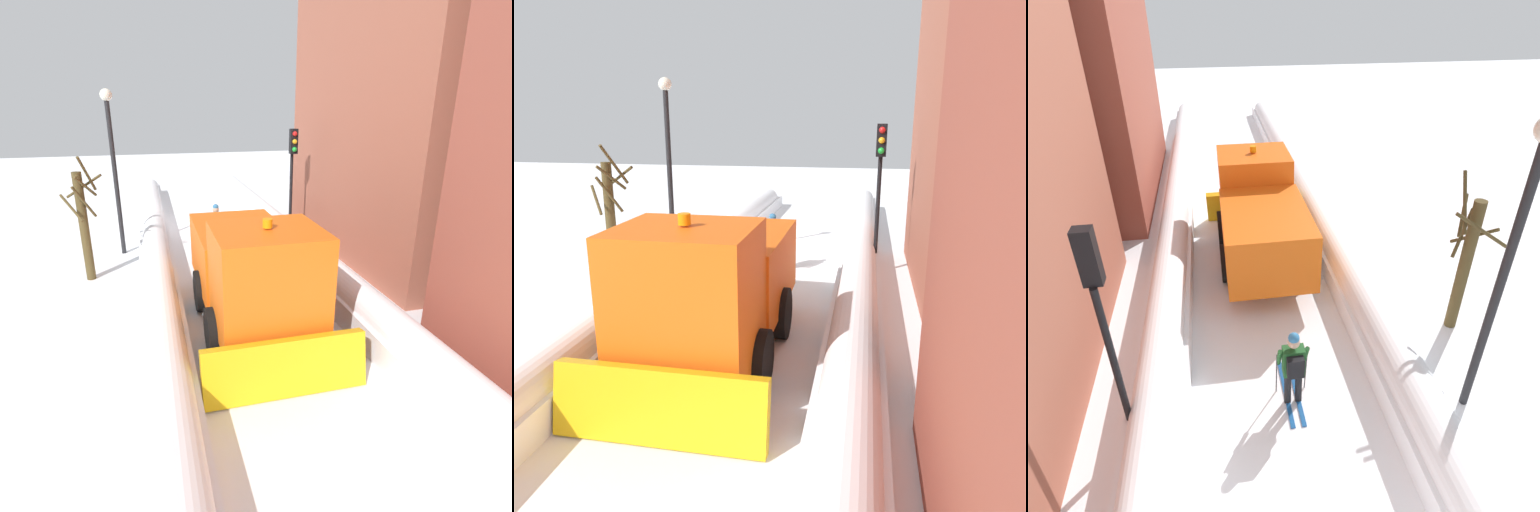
% 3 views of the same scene
% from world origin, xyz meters
% --- Properties ---
extents(ground_plane, '(80.00, 80.00, 0.00)m').
position_xyz_m(ground_plane, '(0.00, 10.00, 0.00)').
color(ground_plane, white).
extents(snowbank_left, '(1.10, 36.00, 1.09)m').
position_xyz_m(snowbank_left, '(-2.43, 10.00, 0.49)').
color(snowbank_left, white).
rests_on(snowbank_left, ground).
extents(snowbank_right, '(1.10, 36.00, 1.02)m').
position_xyz_m(snowbank_right, '(2.43, 10.00, 0.44)').
color(snowbank_right, white).
rests_on(snowbank_right, ground).
extents(plow_truck, '(3.20, 5.98, 3.12)m').
position_xyz_m(plow_truck, '(0.23, 9.62, 1.48)').
color(plow_truck, orange).
rests_on(plow_truck, ground).
extents(skier, '(0.62, 1.80, 1.81)m').
position_xyz_m(skier, '(0.17, 3.86, 1.00)').
color(skier, black).
rests_on(skier, ground).
extents(traffic_light_pole, '(0.28, 0.42, 4.39)m').
position_xyz_m(traffic_light_pole, '(-2.87, 3.55, 3.08)').
color(traffic_light_pole, black).
rests_on(traffic_light_pole, ground).
extents(street_lamp, '(0.40, 0.40, 5.73)m').
position_xyz_m(street_lamp, '(3.59, 3.27, 3.58)').
color(street_lamp, black).
rests_on(street_lamp, ground).
extents(bare_tree_near, '(1.26, 1.25, 3.90)m').
position_xyz_m(bare_tree_near, '(4.48, 5.56, 1.84)').
color(bare_tree_near, '#4A3C1F').
rests_on(bare_tree_near, ground).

